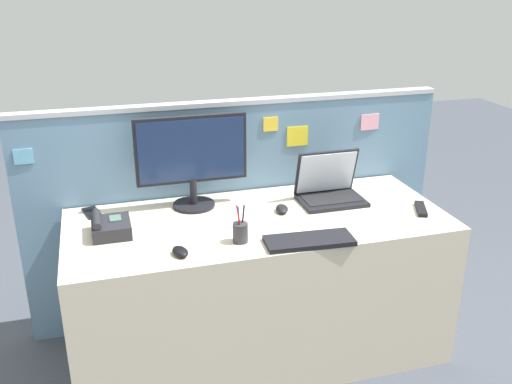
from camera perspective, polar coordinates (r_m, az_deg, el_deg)
ground_plane at (r=3.15m, az=0.26°, el=-15.25°), size 10.00×10.00×0.00m
desk at (r=2.94m, az=0.27°, el=-9.37°), size 1.83×0.77×0.75m
cubicle_divider at (r=3.20m, az=-1.86°, el=-1.76°), size 2.29×0.08×1.24m
desktop_monitor at (r=2.84m, az=-6.42°, el=3.62°), size 0.55×0.21×0.47m
laptop at (r=2.99m, az=7.27°, el=0.44°), size 0.33×0.24×0.26m
desk_phone at (r=2.68m, az=-14.30°, el=-3.38°), size 0.17×0.20×0.10m
keyboard_main at (r=2.54m, az=5.32°, el=-4.83°), size 0.40×0.18×0.02m
computer_mouse_right_hand at (r=2.45m, az=-7.54°, el=-5.88°), size 0.08×0.11×0.03m
computer_mouse_left_hand at (r=2.84m, az=2.60°, el=-1.68°), size 0.08×0.11×0.03m
pen_cup at (r=2.53m, az=-1.57°, el=-3.99°), size 0.07×0.07×0.18m
cell_phone_black_slab at (r=2.94m, az=-15.97°, el=-1.99°), size 0.10×0.16×0.01m
tv_remote at (r=2.97m, az=16.07°, el=-1.62°), size 0.11×0.17×0.02m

